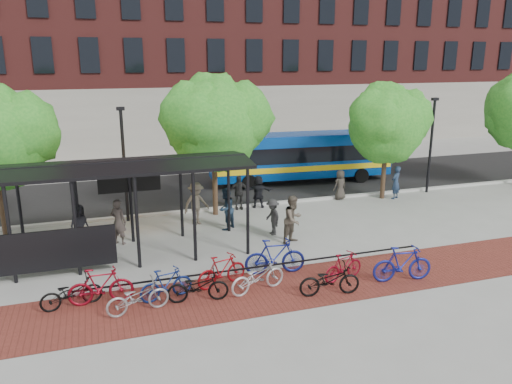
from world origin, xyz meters
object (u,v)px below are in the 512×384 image
object	(u,v)px
pedestrian_1	(118,222)
pedestrian_2	(226,209)
bike_6	(258,276)
pedestrian_0	(79,225)
bike_9	(344,266)
bike_11	(402,264)
pedestrian_7	(396,182)
pedestrian_8	(293,219)
tree_c	(388,121)
lamp_post_left	(124,161)
bike_4	(198,287)
bus_shelter	(99,178)
pedestrian_9	(273,217)
bike_3	(166,284)
pedestrian_3	(196,204)
lamp_post_right	(431,143)
bike_7	(275,256)
bike_0	(71,292)
pedestrian_5	(258,192)
bus	(301,154)
bike_1	(101,286)
bike_8	(330,280)
pedestrian_6	(340,185)
pedestrian_4	(239,192)
bike_2	(138,297)

from	to	relation	value
pedestrian_1	pedestrian_2	xyz separation A→B (m)	(4.47, 0.37, -0.00)
bike_6	pedestrian_0	size ratio (longest dim) A/B	1.14
bike_9	bike_11	xyz separation A→B (m)	(1.80, -0.67, 0.13)
pedestrian_7	pedestrian_8	bearing A→B (deg)	-0.44
tree_c	lamp_post_left	xyz separation A→B (m)	(-13.09, 0.25, -1.31)
bike_4	bus_shelter	bearing A→B (deg)	37.45
pedestrian_9	bike_4	bearing A→B (deg)	-45.58
bike_3	pedestrian_9	bearing A→B (deg)	-61.58
pedestrian_3	bike_6	bearing A→B (deg)	-106.10
lamp_post_right	bike_7	size ratio (longest dim) A/B	2.45
bike_0	pedestrian_5	xyz separation A→B (m)	(8.46, 7.94, 0.34)
bus	pedestrian_3	size ratio (longest dim) A/B	5.63
bike_6	bike_9	world-z (taller)	bike_6
bus_shelter	bike_3	distance (m)	5.07
pedestrian_9	bike_9	bearing A→B (deg)	3.20
bus_shelter	bike_1	size ratio (longest dim) A/B	5.53
bus	bike_8	xyz separation A→B (m)	(-4.93, -13.87, -1.14)
pedestrian_2	pedestrian_8	size ratio (longest dim) A/B	0.95
bike_0	tree_c	bearing A→B (deg)	-75.61
pedestrian_1	pedestrian_6	size ratio (longest dim) A/B	1.18
pedestrian_3	lamp_post_right	bearing A→B (deg)	-13.85
bike_8	pedestrian_6	world-z (taller)	pedestrian_6
lamp_post_left	bike_1	distance (m)	8.25
tree_c	bus	xyz separation A→B (m)	(-2.75, 4.66, -2.41)
bus_shelter	bike_7	bearing A→B (deg)	-31.53
bike_1	bike_8	size ratio (longest dim) A/B	0.99
lamp_post_right	bike_0	xyz separation A→B (m)	(-18.19, -7.79, -2.28)
bus_shelter	pedestrian_1	bearing A→B (deg)	63.99
pedestrian_4	pedestrian_0	bearing A→B (deg)	-152.04
lamp_post_left	bike_2	bearing A→B (deg)	-92.33
bike_0	pedestrian_6	xyz separation A→B (m)	(12.97, 7.99, 0.30)
bike_11	pedestrian_5	bearing A→B (deg)	20.01
pedestrian_2	pedestrian_6	distance (m)	7.36
pedestrian_4	pedestrian_3	bearing A→B (deg)	-138.95
bike_7	pedestrian_4	size ratio (longest dim) A/B	1.25
bike_7	pedestrian_5	distance (m)	7.83
lamp_post_right	bus	size ratio (longest dim) A/B	0.48
bike_7	pedestrian_8	distance (m)	3.12
pedestrian_7	pedestrian_1	bearing A→B (deg)	-20.97
bike_9	bike_7	bearing A→B (deg)	43.09
bike_7	pedestrian_8	size ratio (longest dim) A/B	1.08
bike_8	pedestrian_5	distance (m)	9.65
bike_4	pedestrian_1	xyz separation A→B (m)	(-1.97, 5.75, 0.43)
lamp_post_right	bike_9	bearing A→B (deg)	-138.26
bike_9	pedestrian_3	distance (m)	7.99
bike_6	pedestrian_4	size ratio (longest dim) A/B	1.16
pedestrian_2	bike_8	bearing A→B (deg)	57.91
lamp_post_left	bike_1	size ratio (longest dim) A/B	2.67
bus_shelter	pedestrian_4	distance (m)	8.01
pedestrian_0	pedestrian_6	world-z (taller)	pedestrian_0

